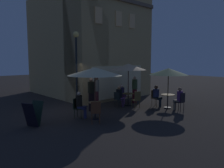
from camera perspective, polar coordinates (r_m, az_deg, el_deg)
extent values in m
plane|color=#2A2521|center=(11.41, -10.10, -7.43)|extent=(60.00, 60.00, 0.00)
cube|color=tan|center=(15.38, -0.16, 10.30)|extent=(6.35, 2.04, 7.51)
cube|color=tan|center=(16.53, -12.86, 9.88)|extent=(2.04, 7.95, 7.51)
cube|color=#F6BC74|center=(13.52, -3.56, 17.57)|extent=(0.55, 0.06, 0.95)
cube|color=#F6BC74|center=(14.60, 1.76, 16.74)|extent=(0.55, 0.06, 0.95)
cube|color=#F6BC74|center=(15.49, 5.27, 16.12)|extent=(0.55, 0.06, 0.95)
cube|color=beige|center=(14.43, 1.72, 0.60)|extent=(4.44, 0.08, 2.10)
cylinder|color=black|center=(11.67, -9.28, 2.66)|extent=(0.10, 0.10, 3.93)
sphere|color=#FBD065|center=(11.72, -9.47, 12.75)|extent=(0.31, 0.31, 0.31)
cube|color=black|center=(9.53, -19.31, -7.25)|extent=(0.53, 0.63, 1.00)
cube|color=black|center=(9.27, -20.76, -7.69)|extent=(0.53, 0.63, 1.00)
cylinder|color=black|center=(12.99, 4.25, -5.59)|extent=(0.40, 0.40, 0.03)
cylinder|color=black|center=(12.92, 4.27, -4.12)|extent=(0.06, 0.06, 0.70)
cylinder|color=brown|center=(12.86, 4.28, -2.52)|extent=(0.68, 0.68, 0.03)
cylinder|color=black|center=(12.62, 14.38, -6.13)|extent=(0.40, 0.40, 0.03)
cylinder|color=black|center=(12.55, 14.42, -4.51)|extent=(0.06, 0.06, 0.75)
cylinder|color=brown|center=(12.48, 14.47, -2.74)|extent=(0.74, 0.74, 0.03)
cylinder|color=black|center=(10.13, -4.44, -9.04)|extent=(0.40, 0.40, 0.03)
cylinder|color=black|center=(10.04, -4.46, -7.06)|extent=(0.06, 0.06, 0.75)
cylinder|color=olive|center=(9.95, -4.48, -4.87)|extent=(0.62, 0.62, 0.03)
cylinder|color=black|center=(12.98, 4.25, -5.52)|extent=(0.36, 0.36, 0.06)
cylinder|color=#51332A|center=(12.79, 4.30, -0.32)|extent=(0.05, 0.05, 2.43)
cone|color=tan|center=(12.71, 4.34, 4.53)|extent=(2.08, 2.08, 0.36)
cylinder|color=black|center=(12.62, 14.38, -6.06)|extent=(0.36, 0.36, 0.06)
cylinder|color=#4B3C25|center=(12.43, 14.52, -1.24)|extent=(0.05, 0.05, 2.20)
cone|color=#36563A|center=(12.35, 14.64, 3.20)|extent=(2.11, 2.11, 0.37)
cylinder|color=black|center=(10.12, -4.44, -8.96)|extent=(0.36, 0.36, 0.06)
cylinder|color=#4E3124|center=(9.89, -4.50, -2.64)|extent=(0.05, 0.05, 2.32)
cone|color=beige|center=(9.78, -4.55, 3.31)|extent=(2.46, 2.46, 0.36)
cylinder|color=black|center=(13.54, 3.37, -4.21)|extent=(0.03, 0.03, 0.44)
cylinder|color=black|center=(13.38, 2.25, -4.33)|extent=(0.03, 0.03, 0.44)
cylinder|color=black|center=(13.80, 2.68, -4.00)|extent=(0.03, 0.03, 0.44)
cylinder|color=black|center=(13.64, 1.58, -4.12)|extent=(0.03, 0.03, 0.44)
cube|color=black|center=(13.55, 2.47, -3.18)|extent=(0.46, 0.46, 0.04)
cube|color=black|center=(13.66, 2.10, -2.22)|extent=(0.38, 0.13, 0.38)
cylinder|color=black|center=(12.66, 1.89, -4.91)|extent=(0.03, 0.03, 0.45)
cylinder|color=black|center=(12.43, 2.95, -5.13)|extent=(0.03, 0.03, 0.45)
cylinder|color=black|center=(12.44, 0.79, -5.11)|extent=(0.03, 0.03, 0.45)
cylinder|color=black|center=(12.20, 1.84, -5.34)|extent=(0.03, 0.03, 0.45)
cube|color=black|center=(12.38, 1.87, -4.01)|extent=(0.42, 0.42, 0.04)
cube|color=black|center=(12.22, 1.24, -3.14)|extent=(0.04, 0.41, 0.39)
cylinder|color=brown|center=(12.35, 5.20, -5.24)|extent=(0.03, 0.03, 0.44)
cylinder|color=brown|center=(12.53, 6.42, -5.09)|extent=(0.03, 0.03, 0.44)
cylinder|color=brown|center=(12.09, 6.04, -5.50)|extent=(0.03, 0.03, 0.44)
cylinder|color=brown|center=(12.27, 7.27, -5.34)|extent=(0.03, 0.03, 0.44)
cube|color=brown|center=(12.27, 6.25, -4.19)|extent=(0.48, 0.48, 0.04)
cube|color=brown|center=(12.08, 6.75, -3.10)|extent=(0.40, 0.13, 0.49)
cylinder|color=brown|center=(13.06, 12.49, -4.72)|extent=(0.03, 0.03, 0.45)
cylinder|color=brown|center=(12.79, 11.62, -4.93)|extent=(0.03, 0.03, 0.45)
cylinder|color=brown|center=(13.25, 11.30, -4.53)|extent=(0.03, 0.03, 0.45)
cylinder|color=brown|center=(12.98, 10.43, -4.73)|extent=(0.03, 0.03, 0.45)
cube|color=brown|center=(12.97, 11.48, -3.67)|extent=(0.42, 0.42, 0.04)
cube|color=brown|center=(13.04, 10.84, -2.50)|extent=(0.42, 0.04, 0.46)
cylinder|color=black|center=(12.11, 16.30, -5.68)|extent=(0.03, 0.03, 0.46)
cylinder|color=black|center=(12.37, 17.11, -5.45)|extent=(0.03, 0.03, 0.46)
cylinder|color=black|center=(11.95, 17.56, -5.88)|extent=(0.03, 0.03, 0.46)
cylinder|color=black|center=(12.21, 18.35, -5.65)|extent=(0.03, 0.03, 0.46)
cube|color=black|center=(12.11, 17.37, -4.53)|extent=(0.41, 0.41, 0.04)
cube|color=black|center=(11.97, 18.12, -3.40)|extent=(0.39, 0.05, 0.49)
cylinder|color=black|center=(10.44, -7.41, -7.46)|extent=(0.03, 0.03, 0.44)
cylinder|color=black|center=(10.13, -8.12, -7.89)|extent=(0.03, 0.03, 0.44)
cylinder|color=black|center=(10.56, -9.13, -7.32)|extent=(0.03, 0.03, 0.44)
cylinder|color=black|center=(10.26, -9.88, -7.74)|extent=(0.03, 0.03, 0.44)
cube|color=black|center=(10.29, -8.66, -6.33)|extent=(0.59, 0.59, 0.04)
cube|color=black|center=(10.32, -9.66, -4.95)|extent=(0.37, 0.27, 0.45)
cylinder|color=#5C311B|center=(9.51, -5.33, -8.68)|extent=(0.03, 0.03, 0.48)
cylinder|color=#5C311B|center=(9.52, -3.34, -8.65)|extent=(0.03, 0.03, 0.48)
cylinder|color=#5C311B|center=(9.19, -5.29, -9.21)|extent=(0.03, 0.03, 0.48)
cylinder|color=#5C311B|center=(9.20, -3.23, -9.18)|extent=(0.03, 0.03, 0.48)
cube|color=#5C311B|center=(9.29, -4.31, -7.40)|extent=(0.57, 0.57, 0.03)
cube|color=#5C311B|center=(9.05, -4.28, -6.15)|extent=(0.35, 0.27, 0.46)
cube|color=#603868|center=(13.42, 2.79, -3.12)|extent=(0.43, 0.43, 0.14)
cylinder|color=#603868|center=(13.33, 3.15, -4.26)|extent=(0.14, 0.14, 0.49)
cylinder|color=#2B254D|center=(13.50, 2.48, -1.98)|extent=(0.36, 0.36, 0.50)
sphere|color=beige|center=(13.46, 2.49, -0.53)|extent=(0.21, 0.21, 0.21)
cube|color=#65386E|center=(12.47, 2.34, -3.85)|extent=(0.36, 0.35, 0.14)
cylinder|color=#65386E|center=(12.63, 2.86, -4.85)|extent=(0.14, 0.14, 0.49)
cylinder|color=black|center=(12.33, 1.88, -2.68)|extent=(0.34, 0.34, 0.55)
sphere|color=#976E49|center=(12.28, 1.88, -1.02)|extent=(0.19, 0.19, 0.19)
cube|color=black|center=(12.89, 11.99, -3.65)|extent=(0.37, 0.36, 0.14)
cylinder|color=black|center=(12.84, 12.55, -4.81)|extent=(0.14, 0.14, 0.49)
cylinder|color=#272E50|center=(12.93, 11.51, -2.43)|extent=(0.36, 0.36, 0.53)
sphere|color=brown|center=(12.88, 11.55, -0.83)|extent=(0.22, 0.22, 0.22)
cube|color=#786D5A|center=(12.18, 16.82, -4.37)|extent=(0.32, 0.37, 0.14)
cylinder|color=#786D5A|center=(12.32, 16.16, -5.39)|extent=(0.14, 0.14, 0.49)
cylinder|color=#5E326F|center=(12.06, 17.42, -3.11)|extent=(0.31, 0.31, 0.57)
sphere|color=#976E51|center=(12.01, 17.48, -1.35)|extent=(0.19, 0.19, 0.19)
cube|color=#2C2C51|center=(10.23, -7.93, -6.18)|extent=(0.45, 0.47, 0.14)
cylinder|color=#2C2C51|center=(10.23, -7.07, -7.58)|extent=(0.14, 0.14, 0.49)
cylinder|color=black|center=(10.23, -8.69, -4.58)|extent=(0.31, 0.31, 0.57)
sphere|color=beige|center=(10.16, -8.72, -2.52)|extent=(0.19, 0.19, 0.19)
cylinder|color=black|center=(11.60, -5.43, -4.70)|extent=(0.31, 0.31, 0.96)
cylinder|color=black|center=(11.48, -5.47, -0.88)|extent=(0.37, 0.37, 0.59)
sphere|color=#966C4F|center=(11.43, -5.49, 1.05)|extent=(0.21, 0.21, 0.21)
cylinder|color=#551520|center=(13.73, 5.95, -3.14)|extent=(0.29, 0.29, 0.88)
cylinder|color=#364F2E|center=(13.63, 5.99, -0.08)|extent=(0.34, 0.34, 0.60)
sphere|color=tan|center=(13.59, 6.01, 1.54)|extent=(0.20, 0.20, 0.20)
cylinder|color=#562226|center=(12.47, -4.11, -4.00)|extent=(0.27, 0.27, 0.92)
cylinder|color=#746B5A|center=(12.36, -4.14, -0.43)|extent=(0.31, 0.31, 0.64)
sphere|color=brown|center=(12.31, -4.16, 1.51)|extent=(0.22, 0.22, 0.22)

